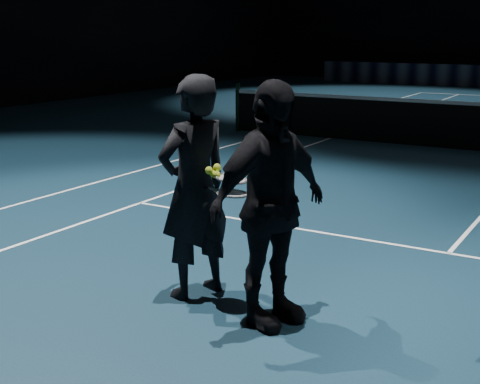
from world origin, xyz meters
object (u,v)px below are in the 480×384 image
Objects in this scene: racket_upper at (231,179)px; racket_lower at (232,194)px; player_b at (270,205)px; tennis_balls at (216,172)px; player_a at (194,188)px.

racket_lower is at bearing -42.66° from racket_upper.
player_b is 0.47m from racket_upper.
racket_lower is 5.67× the size of tennis_balls.
player_a is 0.42m from racket_upper.
player_a is at bearing 96.46° from player_b.
racket_upper is 5.67× the size of tennis_balls.
racket_upper is (-0.43, 0.14, 0.13)m from player_b.
player_b is at bearing 0.00° from racket_lower.
tennis_balls is (-0.15, -0.00, 0.04)m from racket_upper.
player_a is at bearing 180.00° from racket_lower.
player_b is 16.09× the size of tennis_balls.
racket_upper is at bearing 141.34° from racket_lower.
racket_lower is 1.00× the size of racket_upper.
player_b is (0.83, -0.18, 0.00)m from player_a.
tennis_balls is at bearing -170.43° from racket_upper.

